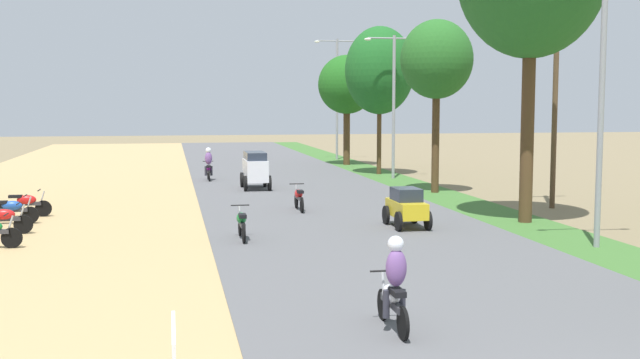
# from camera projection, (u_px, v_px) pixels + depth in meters

# --- Properties ---
(parked_motorbike_third) EXTENTS (1.80, 0.54, 0.94)m
(parked_motorbike_third) POSITION_uv_depth(u_px,v_px,m) (2.00, 218.00, 23.20)
(parked_motorbike_third) COLOR black
(parked_motorbike_third) RESTS_ON dirt_shoulder
(parked_motorbike_fourth) EXTENTS (1.80, 0.54, 0.94)m
(parked_motorbike_fourth) POSITION_uv_depth(u_px,v_px,m) (10.00, 209.00, 25.16)
(parked_motorbike_fourth) COLOR black
(parked_motorbike_fourth) RESTS_ON dirt_shoulder
(parked_motorbike_fifth) EXTENTS (1.80, 0.54, 0.94)m
(parked_motorbike_fifth) POSITION_uv_depth(u_px,v_px,m) (25.00, 203.00, 26.75)
(parked_motorbike_fifth) COLOR black
(parked_motorbike_fifth) RESTS_ON dirt_shoulder
(median_tree_third) EXTENTS (3.13, 3.13, 7.49)m
(median_tree_third) POSITION_uv_depth(u_px,v_px,m) (437.00, 60.00, 33.64)
(median_tree_third) COLOR #4C351E
(median_tree_third) RESTS_ON median_strip
(median_tree_fourth) EXTENTS (3.78, 3.78, 8.06)m
(median_tree_fourth) POSITION_uv_depth(u_px,v_px,m) (380.00, 71.00, 42.48)
(median_tree_fourth) COLOR #4C351E
(median_tree_fourth) RESTS_ON median_strip
(median_tree_fifth) EXTENTS (3.62, 3.62, 6.91)m
(median_tree_fifth) POSITION_uv_depth(u_px,v_px,m) (347.00, 85.00, 49.08)
(median_tree_fifth) COLOR #4C351E
(median_tree_fifth) RESTS_ON median_strip
(streetlamp_near) EXTENTS (3.16, 0.20, 7.69)m
(streetlamp_near) POSITION_uv_depth(u_px,v_px,m) (602.00, 83.00, 20.79)
(streetlamp_near) COLOR gray
(streetlamp_near) RESTS_ON median_strip
(streetlamp_mid) EXTENTS (3.16, 0.20, 7.34)m
(streetlamp_mid) POSITION_uv_depth(u_px,v_px,m) (394.00, 96.00, 40.15)
(streetlamp_mid) COLOR gray
(streetlamp_mid) RESTS_ON median_strip
(streetlamp_far) EXTENTS (3.16, 0.20, 8.29)m
(streetlamp_far) POSITION_uv_depth(u_px,v_px,m) (337.00, 91.00, 53.74)
(streetlamp_far) COLOR gray
(streetlamp_far) RESTS_ON median_strip
(utility_pole_near) EXTENTS (1.80, 0.20, 9.38)m
(utility_pole_near) POSITION_uv_depth(u_px,v_px,m) (556.00, 78.00, 29.08)
(utility_pole_near) COLOR brown
(utility_pole_near) RESTS_ON ground
(car_hatchback_yellow) EXTENTS (1.04, 2.00, 1.23)m
(car_hatchback_yellow) POSITION_uv_depth(u_px,v_px,m) (406.00, 206.00, 24.45)
(car_hatchback_yellow) COLOR gold
(car_hatchback_yellow) RESTS_ON road_strip
(car_van_white) EXTENTS (1.19, 2.41, 1.67)m
(car_van_white) POSITION_uv_depth(u_px,v_px,m) (255.00, 168.00, 35.38)
(car_van_white) COLOR silver
(car_van_white) RESTS_ON road_strip
(motorbike_ahead_second) EXTENTS (0.54, 1.80, 1.66)m
(motorbike_ahead_second) POSITION_uv_depth(u_px,v_px,m) (394.00, 286.00, 13.28)
(motorbike_ahead_second) COLOR black
(motorbike_ahead_second) RESTS_ON road_strip
(motorbike_ahead_third) EXTENTS (0.54, 1.80, 0.94)m
(motorbike_ahead_third) POSITION_uv_depth(u_px,v_px,m) (242.00, 222.00, 22.27)
(motorbike_ahead_third) COLOR black
(motorbike_ahead_third) RESTS_ON road_strip
(motorbike_ahead_fourth) EXTENTS (0.54, 1.80, 0.94)m
(motorbike_ahead_fourth) POSITION_uv_depth(u_px,v_px,m) (299.00, 197.00, 28.27)
(motorbike_ahead_fourth) COLOR black
(motorbike_ahead_fourth) RESTS_ON road_strip
(motorbike_ahead_fifth) EXTENTS (0.54, 1.80, 1.66)m
(motorbike_ahead_fifth) POSITION_uv_depth(u_px,v_px,m) (208.00, 165.00, 39.30)
(motorbike_ahead_fifth) COLOR black
(motorbike_ahead_fifth) RESTS_ON road_strip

